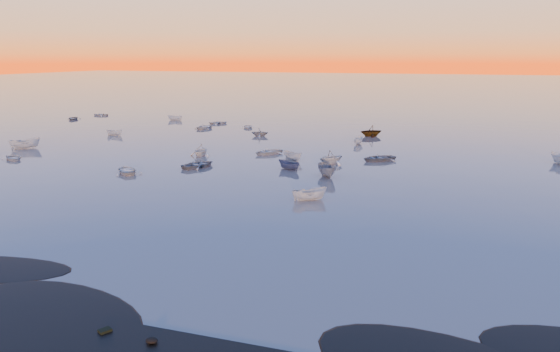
% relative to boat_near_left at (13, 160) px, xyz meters
% --- Properties ---
extents(ground, '(600.00, 600.00, 0.00)m').
position_rel_boat_near_left_xyz_m(ground, '(37.08, 68.27, 0.00)').
color(ground, '#685E57').
rests_on(ground, ground).
extents(mud_lobes, '(140.00, 6.00, 0.07)m').
position_rel_boat_near_left_xyz_m(mud_lobes, '(37.08, -32.73, 0.01)').
color(mud_lobes, black).
rests_on(mud_lobes, ground).
extents(moored_fleet, '(124.00, 58.00, 1.20)m').
position_rel_boat_near_left_xyz_m(moored_fleet, '(37.08, 21.27, 0.00)').
color(moored_fleet, silver).
rests_on(moored_fleet, ground).
extents(boat_near_left, '(3.27, 3.93, 0.92)m').
position_rel_boat_near_left_xyz_m(boat_near_left, '(0.00, 0.00, 0.00)').
color(boat_near_left, silver).
rests_on(boat_near_left, ground).
extents(boat_near_center, '(3.18, 3.82, 1.23)m').
position_rel_boat_near_left_xyz_m(boat_near_center, '(44.15, -7.31, 0.00)').
color(boat_near_center, silver).
rests_on(boat_near_center, ground).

